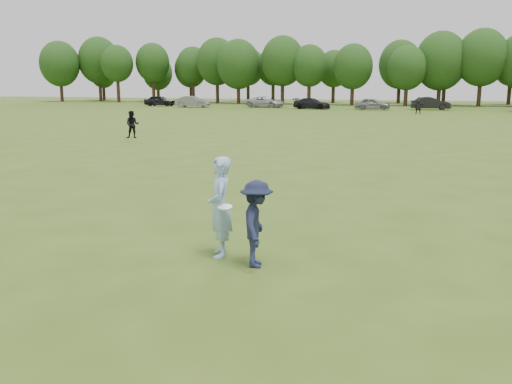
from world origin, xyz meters
TOP-DOWN VIEW (x-y plane):
  - ground at (0.00, 0.00)m, footprint 200.00×200.00m
  - thrower at (0.21, 0.54)m, footprint 0.70×0.81m
  - defender at (1.05, 0.20)m, footprint 0.83×1.13m
  - player_far_a at (-13.46, 19.47)m, footprint 0.94×0.84m
  - player_far_d at (1.19, 52.34)m, footprint 1.64×0.54m
  - car_a at (-34.62, 60.66)m, footprint 4.49×2.02m
  - car_b at (-28.42, 58.50)m, footprint 4.73×2.06m
  - car_c at (-19.05, 61.44)m, footprint 5.48×3.05m
  - car_d at (-12.02, 58.90)m, footprint 4.92×2.51m
  - car_e at (-4.54, 59.23)m, footprint 4.36×1.99m
  - car_f at (2.14, 61.49)m, footprint 4.90×2.26m
  - disc_in_play at (0.40, 0.30)m, footprint 0.29×0.29m
  - treeline at (2.81, 76.90)m, footprint 130.35×18.39m

SIDE VIEW (x-z plane):
  - ground at x=0.00m, z-range 0.00..0.00m
  - car_d at x=-12.02m, z-range 0.00..1.37m
  - car_e at x=-4.54m, z-range 0.00..1.45m
  - car_c at x=-19.05m, z-range 0.00..1.45m
  - car_a at x=-34.62m, z-range 0.00..1.50m
  - car_b at x=-28.42m, z-range 0.00..1.51m
  - car_f at x=2.14m, z-range 0.00..1.56m
  - defender at x=1.05m, z-range 0.00..1.56m
  - player_far_a at x=-13.46m, z-range 0.00..1.61m
  - player_far_d at x=1.19m, z-range 0.00..1.77m
  - thrower at x=0.21m, z-range 0.00..1.89m
  - disc_in_play at x=0.40m, z-range 0.97..1.05m
  - treeline at x=2.81m, z-range 0.39..12.13m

